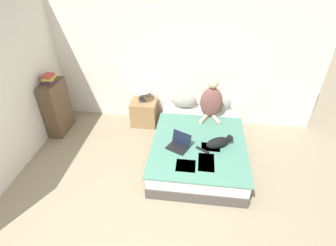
{
  "coord_description": "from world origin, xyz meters",
  "views": [
    {
      "loc": [
        0.5,
        -1.5,
        3.04
      ],
      "look_at": [
        0.09,
        1.8,
        0.76
      ],
      "focal_mm": 28.0,
      "sensor_mm": 36.0,
      "label": 1
    }
  ],
  "objects_px": {
    "nightstand": "(144,113)",
    "book_stack_top": "(49,78)",
    "pillow_near": "(184,101)",
    "cat_tabby": "(219,142)",
    "table_lamp": "(141,88)",
    "bed": "(199,146)",
    "laptop_open": "(179,145)",
    "pillow_far": "(218,103)",
    "bookshelf": "(57,108)",
    "person_sitting": "(211,101)"
  },
  "relations": [
    {
      "from": "nightstand",
      "to": "book_stack_top",
      "type": "distance_m",
      "value": 1.83
    },
    {
      "from": "pillow_near",
      "to": "cat_tabby",
      "type": "relative_size",
      "value": 0.86
    },
    {
      "from": "pillow_near",
      "to": "book_stack_top",
      "type": "relative_size",
      "value": 1.9
    },
    {
      "from": "nightstand",
      "to": "table_lamp",
      "type": "xyz_separation_m",
      "value": [
        -0.03,
        0.01,
        0.55
      ]
    },
    {
      "from": "nightstand",
      "to": "table_lamp",
      "type": "height_order",
      "value": "table_lamp"
    },
    {
      "from": "cat_tabby",
      "to": "bed",
      "type": "bearing_deg",
      "value": 113.66
    },
    {
      "from": "bed",
      "to": "laptop_open",
      "type": "distance_m",
      "value": 0.52
    },
    {
      "from": "pillow_near",
      "to": "laptop_open",
      "type": "xyz_separation_m",
      "value": [
        0.01,
        -1.24,
        -0.09
      ]
    },
    {
      "from": "pillow_far",
      "to": "laptop_open",
      "type": "height_order",
      "value": "pillow_far"
    },
    {
      "from": "cat_tabby",
      "to": "bookshelf",
      "type": "distance_m",
      "value": 3.04
    },
    {
      "from": "cat_tabby",
      "to": "laptop_open",
      "type": "distance_m",
      "value": 0.62
    },
    {
      "from": "person_sitting",
      "to": "cat_tabby",
      "type": "relative_size",
      "value": 1.34
    },
    {
      "from": "laptop_open",
      "to": "bookshelf",
      "type": "bearing_deg",
      "value": -171.44
    },
    {
      "from": "laptop_open",
      "to": "bed",
      "type": "bearing_deg",
      "value": 71.94
    },
    {
      "from": "table_lamp",
      "to": "nightstand",
      "type": "bearing_deg",
      "value": -9.09
    },
    {
      "from": "laptop_open",
      "to": "book_stack_top",
      "type": "xyz_separation_m",
      "value": [
        -2.35,
        0.74,
        0.65
      ]
    },
    {
      "from": "bed",
      "to": "book_stack_top",
      "type": "bearing_deg",
      "value": 171.16
    },
    {
      "from": "laptop_open",
      "to": "nightstand",
      "type": "relative_size",
      "value": 0.79
    },
    {
      "from": "cat_tabby",
      "to": "bookshelf",
      "type": "bearing_deg",
      "value": 139.09
    },
    {
      "from": "bookshelf",
      "to": "book_stack_top",
      "type": "height_order",
      "value": "book_stack_top"
    },
    {
      "from": "pillow_far",
      "to": "person_sitting",
      "type": "xyz_separation_m",
      "value": [
        -0.15,
        -0.29,
        0.18
      ]
    },
    {
      "from": "pillow_near",
      "to": "pillow_far",
      "type": "xyz_separation_m",
      "value": [
        0.65,
        0.0,
        0.0
      ]
    },
    {
      "from": "bed",
      "to": "nightstand",
      "type": "bearing_deg",
      "value": 142.55
    },
    {
      "from": "person_sitting",
      "to": "bookshelf",
      "type": "relative_size",
      "value": 0.75
    },
    {
      "from": "bed",
      "to": "pillow_far",
      "type": "xyz_separation_m",
      "value": [
        0.33,
        0.92,
        0.35
      ]
    },
    {
      "from": "pillow_near",
      "to": "bookshelf",
      "type": "bearing_deg",
      "value": -168.05
    },
    {
      "from": "person_sitting",
      "to": "nightstand",
      "type": "bearing_deg",
      "value": 170.16
    },
    {
      "from": "cat_tabby",
      "to": "nightstand",
      "type": "height_order",
      "value": "cat_tabby"
    },
    {
      "from": "bed",
      "to": "bookshelf",
      "type": "height_order",
      "value": "bookshelf"
    },
    {
      "from": "bookshelf",
      "to": "book_stack_top",
      "type": "xyz_separation_m",
      "value": [
        0.0,
        -0.01,
        0.6
      ]
    },
    {
      "from": "pillow_near",
      "to": "laptop_open",
      "type": "bearing_deg",
      "value": -89.43
    },
    {
      "from": "person_sitting",
      "to": "bookshelf",
      "type": "distance_m",
      "value": 2.86
    },
    {
      "from": "cat_tabby",
      "to": "book_stack_top",
      "type": "height_order",
      "value": "book_stack_top"
    },
    {
      "from": "cat_tabby",
      "to": "bookshelf",
      "type": "relative_size",
      "value": 0.56
    },
    {
      "from": "bookshelf",
      "to": "person_sitting",
      "type": "bearing_deg",
      "value": 4.17
    },
    {
      "from": "person_sitting",
      "to": "nightstand",
      "type": "height_order",
      "value": "person_sitting"
    },
    {
      "from": "pillow_near",
      "to": "cat_tabby",
      "type": "bearing_deg",
      "value": -61.41
    },
    {
      "from": "person_sitting",
      "to": "pillow_far",
      "type": "bearing_deg",
      "value": 62.42
    },
    {
      "from": "bed",
      "to": "cat_tabby",
      "type": "distance_m",
      "value": 0.48
    },
    {
      "from": "laptop_open",
      "to": "nightstand",
      "type": "distance_m",
      "value": 1.43
    },
    {
      "from": "table_lamp",
      "to": "bookshelf",
      "type": "xyz_separation_m",
      "value": [
        -1.53,
        -0.44,
        -0.29
      ]
    },
    {
      "from": "pillow_near",
      "to": "pillow_far",
      "type": "distance_m",
      "value": 0.65
    },
    {
      "from": "pillow_near",
      "to": "person_sitting",
      "type": "xyz_separation_m",
      "value": [
        0.5,
        -0.29,
        0.18
      ]
    },
    {
      "from": "person_sitting",
      "to": "table_lamp",
      "type": "relative_size",
      "value": 1.94
    },
    {
      "from": "pillow_near",
      "to": "pillow_far",
      "type": "relative_size",
      "value": 1.0
    },
    {
      "from": "nightstand",
      "to": "laptop_open",
      "type": "bearing_deg",
      "value": -55.82
    },
    {
      "from": "bookshelf",
      "to": "nightstand",
      "type": "bearing_deg",
      "value": 15.43
    },
    {
      "from": "pillow_near",
      "to": "pillow_far",
      "type": "bearing_deg",
      "value": 0.0
    },
    {
      "from": "bed",
      "to": "nightstand",
      "type": "height_order",
      "value": "nightstand"
    },
    {
      "from": "nightstand",
      "to": "table_lamp",
      "type": "relative_size",
      "value": 1.28
    }
  ]
}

